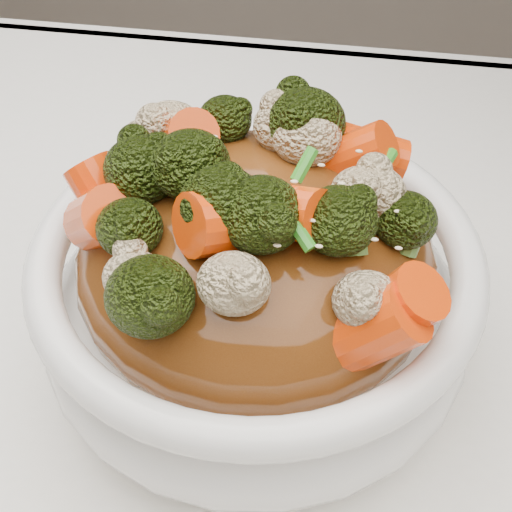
# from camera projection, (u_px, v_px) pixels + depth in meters

# --- Properties ---
(tablecloth) EXTENTS (1.20, 0.80, 0.04)m
(tablecloth) POSITION_uv_depth(u_px,v_px,m) (170.00, 406.00, 0.42)
(tablecloth) COLOR white
(tablecloth) RESTS_ON dining_table
(bowl) EXTENTS (0.28, 0.28, 0.09)m
(bowl) POSITION_uv_depth(u_px,v_px,m) (256.00, 301.00, 0.39)
(bowl) COLOR white
(bowl) RESTS_ON tablecloth
(sauce_base) EXTENTS (0.23, 0.23, 0.10)m
(sauce_base) POSITION_uv_depth(u_px,v_px,m) (256.00, 260.00, 0.37)
(sauce_base) COLOR #592D0F
(sauce_base) RESTS_ON bowl
(carrots) EXTENTS (0.23, 0.23, 0.05)m
(carrots) POSITION_uv_depth(u_px,v_px,m) (256.00, 156.00, 0.32)
(carrots) COLOR #E43F07
(carrots) RESTS_ON sauce_base
(broccoli) EXTENTS (0.23, 0.23, 0.05)m
(broccoli) POSITION_uv_depth(u_px,v_px,m) (256.00, 157.00, 0.32)
(broccoli) COLOR black
(broccoli) RESTS_ON sauce_base
(cauliflower) EXTENTS (0.23, 0.23, 0.04)m
(cauliflower) POSITION_uv_depth(u_px,v_px,m) (256.00, 161.00, 0.32)
(cauliflower) COLOR beige
(cauliflower) RESTS_ON sauce_base
(scallions) EXTENTS (0.17, 0.17, 0.02)m
(scallions) POSITION_uv_depth(u_px,v_px,m) (256.00, 154.00, 0.32)
(scallions) COLOR #2C851E
(scallions) RESTS_ON sauce_base
(sesame_seeds) EXTENTS (0.20, 0.20, 0.01)m
(sesame_seeds) POSITION_uv_depth(u_px,v_px,m) (256.00, 154.00, 0.32)
(sesame_seeds) COLOR beige
(sesame_seeds) RESTS_ON sauce_base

